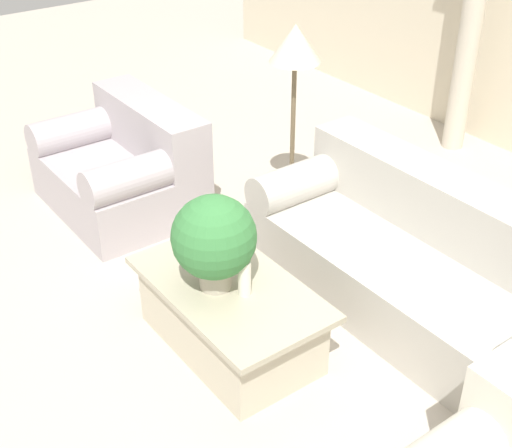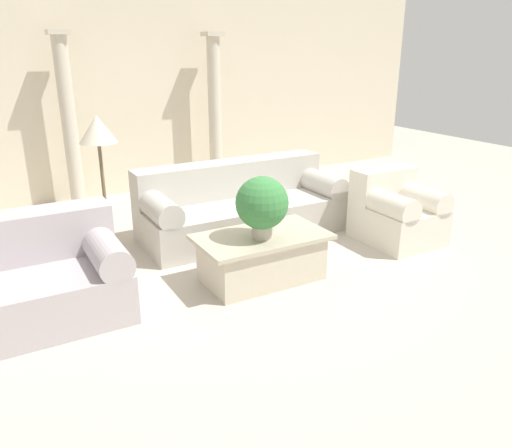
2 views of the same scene
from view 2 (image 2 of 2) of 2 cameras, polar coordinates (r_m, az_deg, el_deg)
name	(u,v)px [view 2 (image 2 of 2)]	position (r m, az deg, el deg)	size (l,w,h in m)	color
ground_plane	(248,259)	(5.22, -0.93, -4.03)	(16.00, 16.00, 0.00)	#BCB2A3
wall_back	(144,83)	(7.71, -12.66, 15.50)	(10.00, 0.06, 3.20)	beige
sofa_long	(240,206)	(5.84, -1.81, 2.07)	(2.35, 0.96, 0.82)	#B7B2A8
loveseat	(41,275)	(4.41, -23.31, -5.42)	(1.27, 0.96, 0.82)	#B0A6AA
coffee_table	(262,257)	(4.70, 0.65, -3.75)	(1.22, 0.70, 0.45)	beige
potted_plant	(262,204)	(4.44, 0.69, 2.30)	(0.48, 0.48, 0.57)	#B2A893
pillar_candle	(271,221)	(4.66, 1.75, 0.36)	(0.07, 0.07, 0.22)	silver
floor_lamp	(98,136)	(5.26, -17.60, 9.60)	(0.38, 0.38, 1.46)	brown
column_left	(69,121)	(7.13, -20.61, 10.99)	(0.27, 0.27, 2.29)	beige
column_right	(215,111)	(7.75, -4.74, 12.74)	(0.27, 0.27, 2.29)	beige
armchair	(396,210)	(5.85, 15.66, 1.53)	(0.77, 0.85, 0.79)	beige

